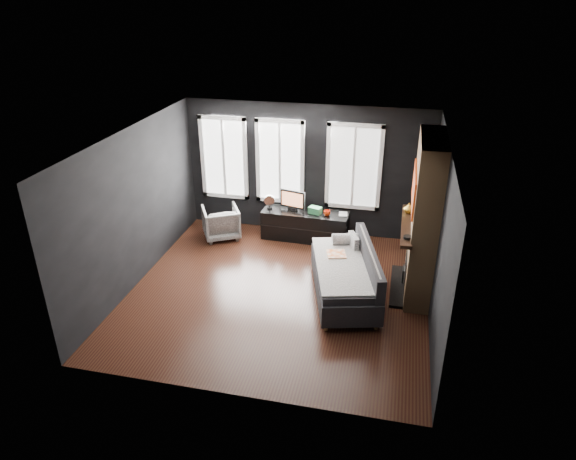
% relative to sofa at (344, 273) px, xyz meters
% --- Properties ---
extents(floor, '(5.00, 5.00, 0.00)m').
position_rel_sofa_xyz_m(floor, '(-1.10, -0.12, -0.45)').
color(floor, black).
rests_on(floor, ground).
extents(ceiling, '(5.00, 5.00, 0.00)m').
position_rel_sofa_xyz_m(ceiling, '(-1.10, -0.12, 2.25)').
color(ceiling, white).
rests_on(ceiling, ground).
extents(wall_back, '(5.00, 0.02, 2.70)m').
position_rel_sofa_xyz_m(wall_back, '(-1.10, 2.38, 0.90)').
color(wall_back, black).
rests_on(wall_back, ground).
extents(wall_left, '(0.02, 5.00, 2.70)m').
position_rel_sofa_xyz_m(wall_left, '(-3.60, -0.12, 0.90)').
color(wall_left, black).
rests_on(wall_left, ground).
extents(wall_right, '(0.02, 5.00, 2.70)m').
position_rel_sofa_xyz_m(wall_right, '(1.40, -0.12, 0.90)').
color(wall_right, black).
rests_on(wall_right, ground).
extents(windows, '(4.00, 0.16, 1.76)m').
position_rel_sofa_xyz_m(windows, '(-1.55, 2.34, 1.93)').
color(windows, white).
rests_on(windows, wall_back).
extents(fireplace, '(0.70, 1.62, 2.70)m').
position_rel_sofa_xyz_m(fireplace, '(1.20, 0.48, 0.90)').
color(fireplace, '#93724C').
rests_on(fireplace, floor).
extents(sofa, '(1.53, 2.29, 0.90)m').
position_rel_sofa_xyz_m(sofa, '(0.00, 0.00, 0.00)').
color(sofa, black).
rests_on(sofa, floor).
extents(stripe_pillow, '(0.23, 0.39, 0.38)m').
position_rel_sofa_xyz_m(stripe_pillow, '(0.07, 0.65, 0.20)').
color(stripe_pillow, gray).
rests_on(stripe_pillow, sofa).
extents(armchair, '(0.93, 0.91, 0.72)m').
position_rel_sofa_xyz_m(armchair, '(-2.76, 1.68, -0.09)').
color(armchair, silver).
rests_on(armchair, floor).
extents(media_console, '(1.77, 0.61, 0.60)m').
position_rel_sofa_xyz_m(media_console, '(-1.04, 1.98, -0.15)').
color(media_console, black).
rests_on(media_console, floor).
extents(monitor, '(0.55, 0.24, 0.48)m').
position_rel_sofa_xyz_m(monitor, '(-1.31, 2.01, 0.39)').
color(monitor, black).
rests_on(monitor, media_console).
extents(desk_fan, '(0.27, 0.27, 0.31)m').
position_rel_sofa_xyz_m(desk_fan, '(-1.79, 1.97, 0.31)').
color(desk_fan, '#9B9B9B').
rests_on(desk_fan, media_console).
extents(mug, '(0.15, 0.13, 0.14)m').
position_rel_sofa_xyz_m(mug, '(-0.59, 1.89, 0.22)').
color(mug, red).
rests_on(mug, media_console).
extents(book, '(0.17, 0.04, 0.23)m').
position_rel_sofa_xyz_m(book, '(-0.36, 2.00, 0.27)').
color(book, '#B09F8C').
rests_on(book, media_console).
extents(storage_box, '(0.28, 0.22, 0.13)m').
position_rel_sofa_xyz_m(storage_box, '(-0.84, 1.95, 0.22)').
color(storage_box, '#33804B').
rests_on(storage_box, media_console).
extents(mantel_vase, '(0.23, 0.23, 0.17)m').
position_rel_sofa_xyz_m(mantel_vase, '(0.95, 0.93, 0.87)').
color(mantel_vase, gold).
rests_on(mantel_vase, fireplace).
extents(mantel_clock, '(0.16, 0.16, 0.04)m').
position_rel_sofa_xyz_m(mantel_clock, '(0.95, -0.07, 0.80)').
color(mantel_clock, black).
rests_on(mantel_clock, fireplace).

